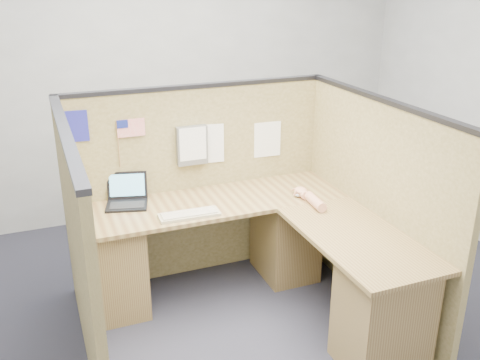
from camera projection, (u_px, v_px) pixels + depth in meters
name	position (u px, v px, depth m)	size (l,w,h in m)	color
floor	(248.00, 338.00, 3.59)	(5.00, 5.00, 0.00)	#222230
wall_back	(158.00, 74.00, 5.03)	(5.00, 5.00, 0.00)	#A0A2A5
cubicle_partitions	(225.00, 209.00, 3.68)	(2.06, 1.83, 1.53)	olive
l_desk	(257.00, 261.00, 3.75)	(1.95, 1.75, 0.73)	brown
laptop	(125.00, 197.00, 3.84)	(0.33, 0.34, 0.21)	black
keyboard	(189.00, 214.00, 3.65)	(0.42, 0.16, 0.03)	tan
mouse	(300.00, 194.00, 3.98)	(0.11, 0.06, 0.04)	silver
hand_forearm	(310.00, 198.00, 3.86)	(0.11, 0.38, 0.08)	tan
blue_poster	(76.00, 126.00, 3.65)	(0.16, 0.00, 0.22)	#212399
american_flag	(128.00, 130.00, 3.78)	(0.20, 0.01, 0.35)	olive
file_holder	(192.00, 145.00, 3.99)	(0.23, 0.05, 0.30)	slate
paper_left	(209.00, 144.00, 4.06)	(0.24, 0.00, 0.30)	white
paper_right	(267.00, 140.00, 4.24)	(0.22, 0.00, 0.28)	white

